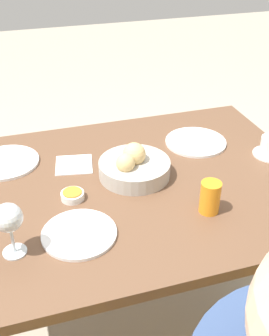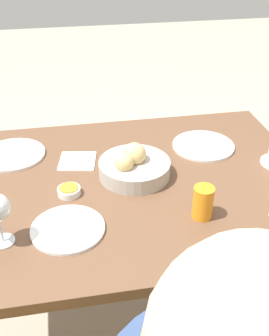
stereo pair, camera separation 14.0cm
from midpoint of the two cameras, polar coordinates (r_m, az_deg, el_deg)
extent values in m
plane|color=#A89E89|center=(1.89, -3.94, -20.63)|extent=(10.00, 10.00, 0.00)
cube|color=brown|center=(1.39, -5.02, -2.88)|extent=(1.31, 0.91, 0.03)
cube|color=brown|center=(2.08, 9.33, -1.99)|extent=(0.06, 0.06, 0.69)
cylinder|color=#B2ADA3|center=(1.41, -2.86, -0.18)|extent=(0.24, 0.24, 0.05)
sphere|color=#DBB775|center=(1.35, -4.21, 0.58)|extent=(0.06, 0.06, 0.06)
sphere|color=#DBB775|center=(1.39, -2.96, 1.80)|extent=(0.08, 0.08, 0.08)
cylinder|color=white|center=(1.62, 5.85, 3.47)|extent=(0.23, 0.23, 0.01)
cylinder|color=white|center=(1.57, -19.55, 0.66)|extent=(0.23, 0.23, 0.01)
cylinder|color=white|center=(1.20, -10.88, -8.87)|extent=(0.21, 0.21, 0.01)
cylinder|color=orange|center=(1.24, 7.03, -4.06)|extent=(0.06, 0.06, 0.10)
cylinder|color=silver|center=(1.19, -19.23, -10.80)|extent=(0.06, 0.06, 0.00)
cylinder|color=silver|center=(1.17, -19.58, -9.36)|extent=(0.01, 0.01, 0.07)
sphere|color=silver|center=(1.12, -20.28, -6.47)|extent=(0.08, 0.08, 0.08)
cylinder|color=white|center=(1.33, -11.40, -3.80)|extent=(0.07, 0.07, 0.02)
cylinder|color=#C67F28|center=(1.32, -11.46, -3.33)|extent=(0.06, 0.06, 0.00)
cube|color=white|center=(1.50, -10.87, 0.35)|extent=(0.15, 0.15, 0.00)
camera|label=1|loc=(0.07, -92.86, -1.83)|focal=45.00mm
camera|label=2|loc=(0.07, 87.14, 1.83)|focal=45.00mm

